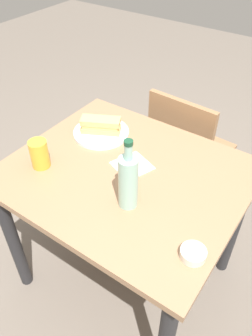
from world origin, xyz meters
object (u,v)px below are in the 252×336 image
at_px(plate_near, 101,133).
at_px(beer_glass, 39,154).
at_px(dining_table, 126,194).
at_px(chair_far, 185,150).
at_px(water_bottle, 128,181).
at_px(baguette_sandwich_near, 101,125).
at_px(knife_near, 101,123).
at_px(olive_bowl, 193,254).

height_order(plate_near, beer_glass, beer_glass).
distance_m(dining_table, chair_far, 0.62).
xyz_separation_m(chair_far, beer_glass, (-0.31, -0.77, 0.33)).
xyz_separation_m(dining_table, beer_glass, (-0.31, -0.17, 0.19)).
xyz_separation_m(dining_table, water_bottle, (0.11, -0.14, 0.25)).
bearing_deg(plate_near, water_bottle, -39.51).
distance_m(plate_near, water_bottle, 0.48).
xyz_separation_m(chair_far, baguette_sandwich_near, (-0.24, -0.45, 0.32)).
distance_m(chair_far, baguette_sandwich_near, 0.60).
height_order(baguette_sandwich_near, knife_near, baguette_sandwich_near).
height_order(baguette_sandwich_near, beer_glass, beer_glass).
xyz_separation_m(plate_near, olive_bowl, (0.66, -0.37, 0.01)).
relative_size(plate_near, baguette_sandwich_near, 1.35).
xyz_separation_m(baguette_sandwich_near, water_bottle, (0.36, -0.30, 0.07)).
bearing_deg(knife_near, plate_near, -52.48).
relative_size(water_bottle, olive_bowl, 3.41).
distance_m(chair_far, beer_glass, 0.89).
bearing_deg(beer_glass, baguette_sandwich_near, 79.11).
distance_m(beer_glass, olive_bowl, 0.72).
height_order(dining_table, chair_far, chair_far).
bearing_deg(dining_table, knife_near, 144.73).
relative_size(plate_near, knife_near, 1.45).
height_order(chair_far, knife_near, chair_far).
distance_m(plate_near, beer_glass, 0.33).
xyz_separation_m(dining_table, baguette_sandwich_near, (-0.25, 0.15, 0.18)).
height_order(dining_table, knife_near, knife_near).
relative_size(dining_table, beer_glass, 7.80).
bearing_deg(plate_near, baguette_sandwich_near, -135.00).
relative_size(dining_table, water_bottle, 3.32).
relative_size(chair_far, baguette_sandwich_near, 4.38).
relative_size(chair_far, beer_glass, 6.89).
bearing_deg(plate_near, dining_table, -31.64).
bearing_deg(dining_table, olive_bowl, -27.53).
relative_size(knife_near, olive_bowl, 2.12).
bearing_deg(chair_far, beer_glass, -111.72).
relative_size(chair_far, plate_near, 3.25).
distance_m(plate_near, olive_bowl, 0.75).
relative_size(chair_far, knife_near, 4.72).
height_order(water_bottle, beer_glass, water_bottle).
bearing_deg(beer_glass, knife_near, 86.30).
bearing_deg(baguette_sandwich_near, plate_near, 45.00).
distance_m(dining_table, baguette_sandwich_near, 0.34).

